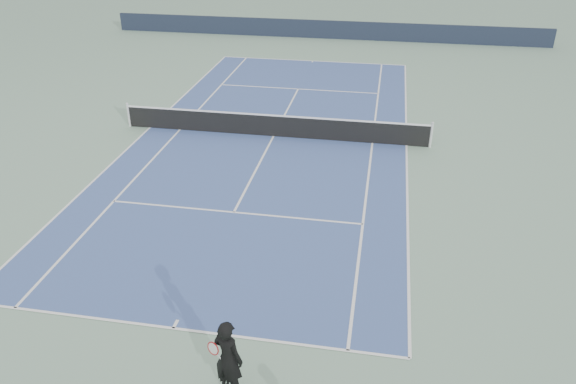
# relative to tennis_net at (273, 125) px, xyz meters

# --- Properties ---
(ground) EXTENTS (80.00, 80.00, 0.00)m
(ground) POSITION_rel_tennis_net_xyz_m (0.00, 0.00, -0.50)
(ground) COLOR gray
(court_surface) EXTENTS (10.97, 23.77, 0.01)m
(court_surface) POSITION_rel_tennis_net_xyz_m (0.00, 0.00, -0.50)
(court_surface) COLOR #3C538E
(court_surface) RESTS_ON ground
(tennis_net) EXTENTS (12.90, 0.10, 1.07)m
(tennis_net) POSITION_rel_tennis_net_xyz_m (0.00, 0.00, 0.00)
(tennis_net) COLOR silver
(tennis_net) RESTS_ON ground
(windscreen_far) EXTENTS (30.00, 0.25, 1.20)m
(windscreen_far) POSITION_rel_tennis_net_xyz_m (0.00, 17.88, 0.10)
(windscreen_far) COLOR black
(windscreen_far) RESTS_ON ground
(tennis_player) EXTENTS (0.87, 0.73, 1.84)m
(tennis_player) POSITION_rel_tennis_net_xyz_m (1.82, -13.46, 0.42)
(tennis_player) COLOR black
(tennis_player) RESTS_ON ground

